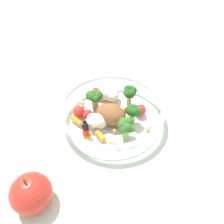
# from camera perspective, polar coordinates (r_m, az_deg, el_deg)

# --- Properties ---
(ground_plane) EXTENTS (2.40, 2.40, 0.00)m
(ground_plane) POSITION_cam_1_polar(r_m,az_deg,el_deg) (0.55, -0.92, -1.34)
(ground_plane) COLOR silver
(food_container) EXTENTS (0.25, 0.25, 0.07)m
(food_container) POSITION_cam_1_polar(r_m,az_deg,el_deg) (0.53, -0.22, 0.44)
(food_container) COLOR white
(food_container) RESTS_ON ground_plane
(loose_apple) EXTENTS (0.07, 0.07, 0.08)m
(loose_apple) POSITION_cam_1_polar(r_m,az_deg,el_deg) (0.42, -20.16, -19.07)
(loose_apple) COLOR red
(loose_apple) RESTS_ON ground_plane
(folded_napkin) EXTENTS (0.15, 0.15, 0.01)m
(folded_napkin) POSITION_cam_1_polar(r_m,az_deg,el_deg) (0.71, 14.50, 9.10)
(folded_napkin) COLOR white
(folded_napkin) RESTS_ON ground_plane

